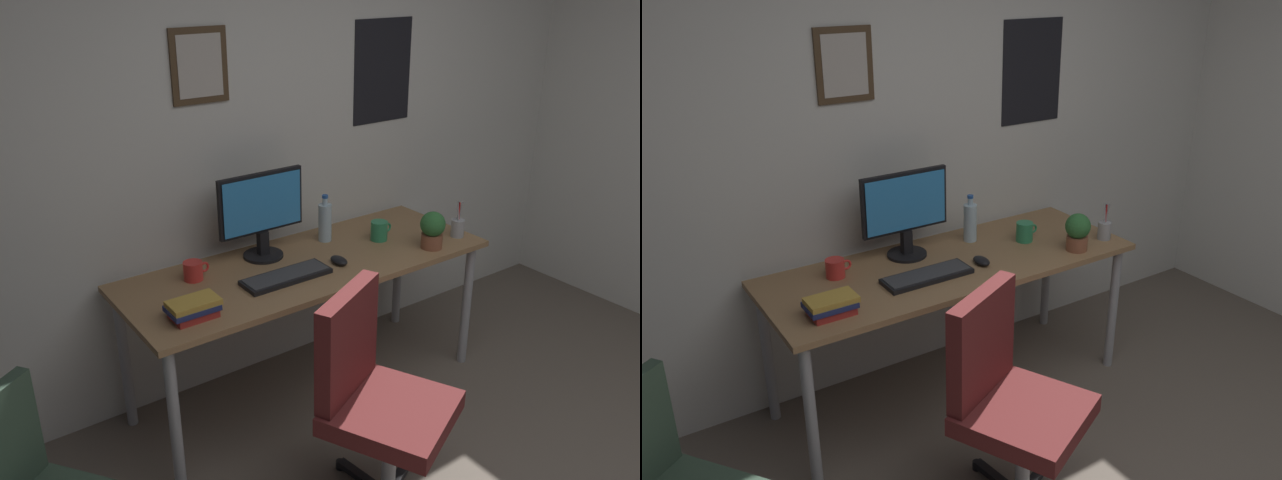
# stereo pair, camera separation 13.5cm
# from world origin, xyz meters

# --- Properties ---
(wall_back) EXTENTS (4.40, 0.10, 2.60)m
(wall_back) POSITION_xyz_m (-0.00, 2.15, 1.30)
(wall_back) COLOR silver
(wall_back) RESTS_ON ground_plane
(desk) EXTENTS (1.86, 0.69, 0.75)m
(desk) POSITION_xyz_m (-0.11, 1.73, 0.68)
(desk) COLOR #936D47
(desk) RESTS_ON ground_plane
(office_chair) EXTENTS (0.61, 0.61, 0.95)m
(office_chair) POSITION_xyz_m (-0.34, 0.95, 0.53)
(office_chair) COLOR #591E1E
(office_chair) RESTS_ON ground_plane
(monitor) EXTENTS (0.46, 0.20, 0.43)m
(monitor) POSITION_xyz_m (-0.26, 1.91, 0.99)
(monitor) COLOR black
(monitor) RESTS_ON desk
(keyboard) EXTENTS (0.43, 0.15, 0.03)m
(keyboard) POSITION_xyz_m (-0.31, 1.63, 0.76)
(keyboard) COLOR black
(keyboard) RESTS_ON desk
(computer_mouse) EXTENTS (0.06, 0.11, 0.04)m
(computer_mouse) POSITION_xyz_m (-0.01, 1.62, 0.77)
(computer_mouse) COLOR black
(computer_mouse) RESTS_ON desk
(water_bottle) EXTENTS (0.07, 0.07, 0.25)m
(water_bottle) POSITION_xyz_m (0.12, 1.90, 0.86)
(water_bottle) COLOR silver
(water_bottle) RESTS_ON desk
(coffee_mug_near) EXTENTS (0.13, 0.09, 0.09)m
(coffee_mug_near) POSITION_xyz_m (-0.66, 1.88, 0.80)
(coffee_mug_near) COLOR red
(coffee_mug_near) RESTS_ON desk
(coffee_mug_far) EXTENTS (0.13, 0.09, 0.10)m
(coffee_mug_far) POSITION_xyz_m (0.35, 1.74, 0.80)
(coffee_mug_far) COLOR #2D8C59
(coffee_mug_far) RESTS_ON desk
(potted_plant) EXTENTS (0.13, 0.13, 0.19)m
(potted_plant) POSITION_xyz_m (0.50, 1.50, 0.86)
(potted_plant) COLOR brown
(potted_plant) RESTS_ON desk
(pen_cup) EXTENTS (0.07, 0.07, 0.20)m
(pen_cup) POSITION_xyz_m (0.73, 1.53, 0.81)
(pen_cup) COLOR #9EA0A5
(pen_cup) RESTS_ON desk
(book_stack_left) EXTENTS (0.21, 0.14, 0.08)m
(book_stack_left) POSITION_xyz_m (-0.81, 1.55, 0.79)
(book_stack_left) COLOR #B22D28
(book_stack_left) RESTS_ON desk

